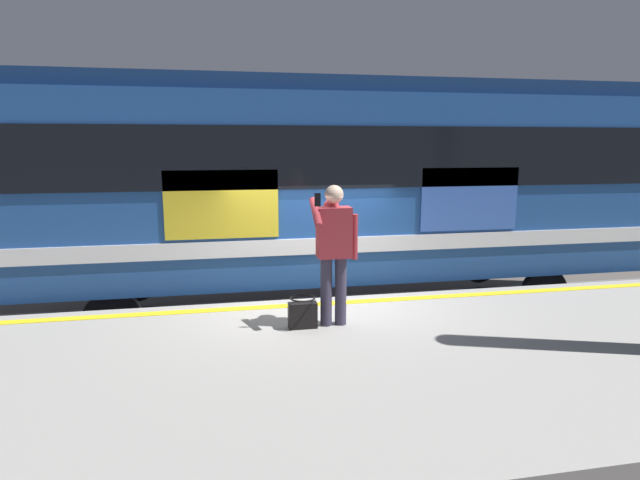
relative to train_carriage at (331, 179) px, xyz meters
name	(u,v)px	position (x,y,z in m)	size (l,w,h in m)	color
ground_plane	(316,358)	(0.61, 1.81, -2.50)	(25.48, 25.48, 0.00)	#4C4742
platform	(355,398)	(0.61, 3.97, -2.04)	(16.99, 4.32, 0.92)	gray
safety_line	(320,304)	(0.61, 2.11, -1.58)	(16.65, 0.16, 0.01)	yellow
track_rail_near	(304,328)	(0.61, 0.71, -2.42)	(22.08, 0.08, 0.16)	slate
track_rail_far	(292,303)	(0.61, -0.72, -2.42)	(22.08, 0.08, 0.16)	slate
train_carriage	(331,179)	(0.00, 0.00, 0.00)	(10.81, 2.88, 3.92)	#1E478C
passenger	(334,244)	(0.61, 2.95, -0.57)	(0.57, 0.55, 1.71)	#383347
handbag	(303,313)	(1.00, 3.00, -1.40)	(0.34, 0.31, 0.38)	black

